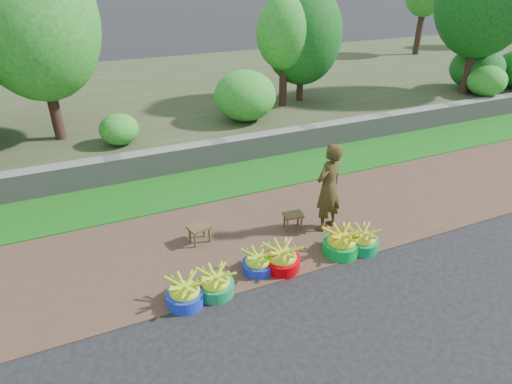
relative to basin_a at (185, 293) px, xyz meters
name	(u,v)px	position (x,y,z in m)	size (l,w,h in m)	color
ground_plane	(313,272)	(1.86, -0.13, -0.17)	(120.00, 120.00, 0.00)	black
dirt_shoulder	(275,228)	(1.86, 1.12, -0.16)	(80.00, 2.50, 0.02)	#4C3328
grass_verge	(233,179)	(1.86, 3.12, -0.15)	(80.00, 1.50, 0.04)	#155D13
retaining_wall	(219,153)	(1.86, 3.97, 0.11)	(80.00, 0.35, 0.55)	slate
earth_bank	(167,97)	(1.86, 8.87, 0.08)	(80.00, 10.00, 0.50)	#3B4126
vegetation	(13,36)	(-1.74, 6.33, 2.43)	(33.01, 7.66, 4.36)	#311C16
basin_a	(185,293)	(0.00, 0.00, 0.00)	(0.50, 0.50, 0.38)	#1830BF
basin_b	(216,283)	(0.43, 0.02, 0.00)	(0.50, 0.50, 0.37)	#167F44
basin_c	(258,262)	(1.14, 0.21, -0.01)	(0.46, 0.46, 0.34)	#1928B5
basin_d	(282,258)	(1.48, 0.13, 0.01)	(0.54, 0.54, 0.40)	#C00007
basin_e	(341,243)	(2.49, 0.11, 0.02)	(0.56, 0.56, 0.42)	#059832
basin_f	(362,240)	(2.84, 0.06, 0.00)	(0.50, 0.50, 0.37)	#07843C
stool_left	(199,229)	(0.58, 1.24, 0.09)	(0.38, 0.32, 0.30)	#4F3D23
stool_right	(293,217)	(2.12, 0.99, 0.07)	(0.35, 0.29, 0.28)	#4F3D23
vendor_woman	(329,188)	(2.63, 0.79, 0.61)	(0.55, 0.36, 1.51)	black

